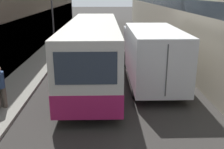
{
  "coord_description": "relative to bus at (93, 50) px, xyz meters",
  "views": [
    {
      "loc": [
        -0.3,
        -0.14,
        4.65
      ],
      "look_at": [
        -0.03,
        9.53,
        1.6
      ],
      "focal_mm": 42.0,
      "sensor_mm": 36.0,
      "label": 1
    }
  ],
  "objects": [
    {
      "name": "pedestrian",
      "position": [
        -3.59,
        -3.76,
        -0.61
      ],
      "size": [
        0.4,
        0.39,
        1.73
      ],
      "color": "brown",
      "rests_on": "sidewalk_left"
    },
    {
      "name": "panel_van",
      "position": [
        -0.77,
        13.53,
        -0.61
      ],
      "size": [
        1.9,
        4.6,
        1.91
      ],
      "color": "silver",
      "rests_on": "ground_plane"
    },
    {
      "name": "bus",
      "position": [
        0.0,
        0.0,
        0.0
      ],
      "size": [
        2.55,
        11.17,
        3.17
      ],
      "color": "silver",
      "rests_on": "ground_plane"
    },
    {
      "name": "sidewalk_left",
      "position": [
        -3.83,
        1.38,
        -1.61
      ],
      "size": [
        2.01,
        60.0,
        0.14
      ],
      "color": "gray",
      "rests_on": "ground_plane"
    },
    {
      "name": "box_truck",
      "position": [
        3.07,
        -0.12,
        -0.08
      ],
      "size": [
        2.41,
        7.92,
        2.93
      ],
      "color": "silver",
      "rests_on": "ground_plane"
    },
    {
      "name": "ground_plane",
      "position": [
        0.93,
        1.38,
        -1.68
      ],
      "size": [
        150.0,
        150.0,
        0.0
      ],
      "primitive_type": "plane",
      "color": "#33302D"
    }
  ]
}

